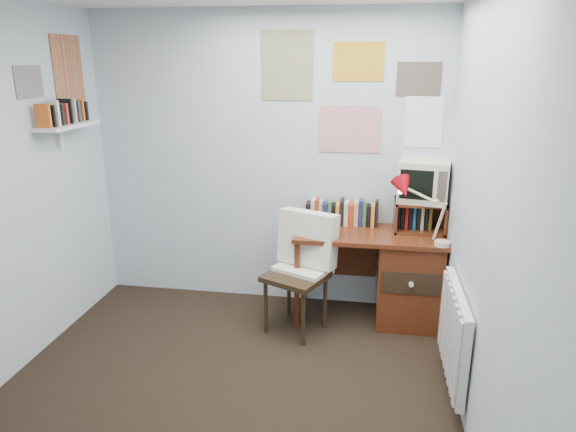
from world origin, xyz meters
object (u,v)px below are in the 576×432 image
Objects in this scene: desk at (401,275)px; radiator at (454,334)px; desk_chair at (296,277)px; crt_tv at (424,179)px; desk_lamp at (445,218)px; tv_riser at (419,216)px; wall_shelf at (68,125)px.

desk is 1.50× the size of radiator.
crt_tv is (0.97, 0.44, 0.73)m from desk_chair.
desk_lamp reaches higher than desk_chair.
tv_riser is (0.95, 0.42, 0.42)m from desk_chair.
tv_riser is (0.12, 0.11, 0.48)m from desk.
desk_lamp is 0.55× the size of radiator.
desk_lamp is at bearing 29.16° from desk_chair.
wall_shelf is (-2.84, -0.16, 0.64)m from desk_lamp.
crt_tv is 0.48× the size of radiator.
desk is 0.89m from desk_chair.
wall_shelf reaches higher than radiator.
radiator is at bearing -72.76° from desk.
desk is at bearing -137.04° from tv_riser.
crt_tv reaches higher than desk_lamp.
desk is 0.81m from crt_tv.
tv_riser is 2.83m from wall_shelf.
wall_shelf is at bearing -159.38° from crt_tv.
desk_lamp is (0.27, -0.22, 0.57)m from desk.
desk_chair is 1.29m from crt_tv.
desk_lamp is 0.70× the size of wall_shelf.
desk_lamp is 2.92m from wall_shelf.
desk is 3.15× the size of crt_tv.
wall_shelf is (-1.74, -0.07, 1.16)m from desk_chair.
tv_riser is 0.50× the size of radiator.
tv_riser is at bearing 42.96° from desk.
crt_tv is at bearing 10.66° from wall_shelf.
crt_tv is (-0.13, 0.35, 0.21)m from desk_lamp.
radiator is at bearing -80.93° from desk_lamp.
crt_tv is 1.32m from radiator.
crt_tv is 2.79m from wall_shelf.
desk is at bearing 107.24° from radiator.
desk_chair is (-0.83, -0.30, 0.06)m from desk.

